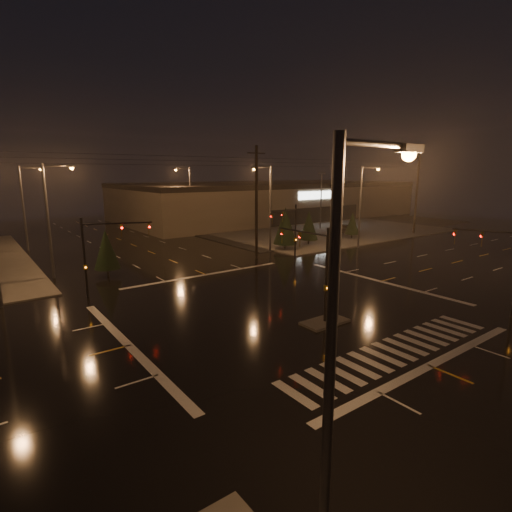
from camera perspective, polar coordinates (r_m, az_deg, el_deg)
name	(u,v)px	position (r m, az deg, el deg)	size (l,w,h in m)	color
ground	(283,306)	(28.36, 3.92, -7.16)	(140.00, 140.00, 0.00)	black
sidewalk_ne	(303,226)	(69.80, 6.80, 4.21)	(36.00, 36.00, 0.12)	#44423D
median_island	(325,322)	(25.61, 9.80, -9.27)	(3.00, 1.60, 0.15)	#44423D
crosswalk	(394,351)	(22.77, 19.11, -12.73)	(15.00, 2.60, 0.01)	beige
stop_bar_near	(430,366)	(21.84, 23.55, -14.17)	(16.00, 0.50, 0.01)	beige
stop_bar_far	(206,275)	(37.06, -7.15, -2.66)	(16.00, 0.50, 0.01)	beige
parking_lot	(332,226)	(71.94, 10.81, 4.29)	(50.00, 24.00, 0.08)	black
retail_building	(269,199)	(84.76, 1.89, 8.19)	(60.20, 28.30, 7.20)	brown
signal_mast_median	(316,262)	(25.17, 8.57, -0.85)	(0.25, 4.59, 6.00)	black
signal_mast_ne	(291,227)	(41.06, 4.97, 4.19)	(4.84, 1.86, 6.00)	black
signal_mast_nw	(99,247)	(31.99, -21.52, 1.23)	(4.84, 1.86, 6.00)	black
signal_mast_se	(504,260)	(30.15, 31.93, -0.51)	(1.55, 3.87, 6.00)	black
streetlight_0	(341,335)	(8.93, 12.10, -10.94)	(2.77, 0.32, 10.00)	#38383A
streetlight_1	(51,213)	(39.04, -27.21, 5.51)	(2.77, 0.32, 10.00)	#38383A
streetlight_2	(26,202)	(54.84, -30.04, 6.69)	(2.77, 0.32, 10.00)	#38383A
streetlight_3	(268,203)	(46.42, 1.77, 7.61)	(2.77, 0.32, 10.00)	#38383A
streetlight_4	(189,195)	(63.32, -9.62, 8.58)	(2.77, 0.32, 10.00)	#38383A
streetlight_6	(363,201)	(50.63, 14.99, 7.57)	(0.32, 2.77, 10.00)	#38383A
utility_pole_1	(256,202)	(42.88, 0.06, 7.70)	(2.20, 0.32, 12.00)	black
utility_pole_2	(417,194)	(65.31, 21.97, 8.28)	(2.20, 0.32, 12.00)	black
conifer_0	(285,226)	(48.43, 4.21, 4.34)	(2.85, 2.85, 5.16)	black
conifer_1	(309,225)	(52.06, 7.57, 4.37)	(2.38, 2.38, 4.41)	black
conifer_2	(352,223)	(57.91, 13.59, 4.58)	(1.97, 1.97, 3.78)	black
conifer_3	(106,249)	(38.20, -20.61, 0.91)	(2.28, 2.28, 4.27)	black
car_parked	(345,229)	(63.21, 12.57, 3.84)	(1.76, 4.36, 1.49)	black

